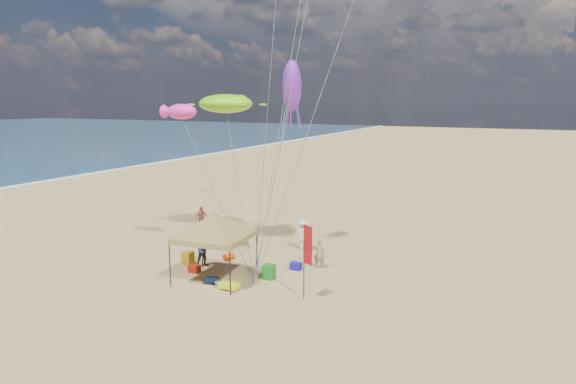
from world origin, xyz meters
name	(u,v)px	position (x,y,z in m)	size (l,w,h in m)	color
ground	(259,290)	(0.00, 0.00, 0.00)	(280.00, 280.00, 0.00)	tan
canopy_tent	(214,216)	(-2.47, 0.24, 3.12)	(6.04, 6.04, 3.75)	black
feather_flag	(307,250)	(2.39, -0.06, 2.21)	(0.48, 0.22, 3.33)	black
cooler_red	(194,269)	(-4.04, 0.70, 0.19)	(0.54, 0.38, 0.38)	#AC240D
cooler_blue	(296,266)	(0.30, 3.30, 0.19)	(0.54, 0.38, 0.38)	#1B14A5
bag_navy	(212,280)	(-2.33, -0.25, 0.18)	(0.36, 0.36, 0.60)	black
bag_orange	(229,256)	(-3.61, 3.20, 0.18)	(0.36, 0.36, 0.60)	#E3410C
chair_green	(269,272)	(-0.28, 1.53, 0.35)	(0.50, 0.50, 0.70)	#17821E
chair_yellow	(188,258)	(-5.05, 1.53, 0.35)	(0.50, 0.50, 0.70)	gold
crate_grey	(220,284)	(-1.78, -0.42, 0.14)	(0.34, 0.30, 0.28)	slate
beach_cart	(229,285)	(-1.22, -0.53, 0.20)	(0.90, 0.50, 0.24)	#ECF81B
person_near_a	(319,253)	(1.24, 4.06, 0.79)	(0.58, 0.38, 1.58)	#A27F5D
person_near_b	(204,250)	(-4.15, 1.69, 0.87)	(0.85, 0.66, 1.74)	#393C4E
person_near_c	(303,235)	(-0.86, 6.67, 0.88)	(1.14, 0.66, 1.77)	silver
person_far_a	(201,218)	(-8.78, 7.93, 0.77)	(0.90, 0.38, 1.54)	#994A3B
turtle_kite	(226,104)	(-5.47, 6.04, 8.19)	(3.24, 2.59, 1.08)	#73DC11
fish_kite	(182,112)	(-5.93, 2.60, 7.81)	(1.81, 0.91, 0.81)	#FC32B8
squid_kite	(292,86)	(-1.55, 6.62, 9.17)	(1.07, 1.07, 2.77)	purple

